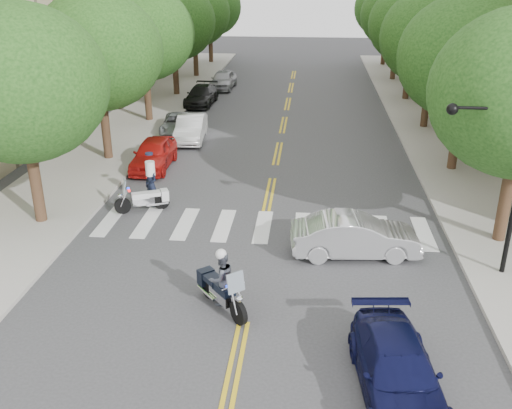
# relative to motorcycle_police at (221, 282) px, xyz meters

# --- Properties ---
(ground) EXTENTS (140.00, 140.00, 0.00)m
(ground) POSITION_rel_motorcycle_police_xyz_m (0.75, -0.68, -0.89)
(ground) COLOR #38383A
(ground) RESTS_ON ground
(sidewalk_left) EXTENTS (5.00, 60.00, 0.15)m
(sidewalk_left) POSITION_rel_motorcycle_police_xyz_m (-8.75, 21.32, -0.82)
(sidewalk_left) COLOR #9E9991
(sidewalk_left) RESTS_ON ground
(sidewalk_right) EXTENTS (5.00, 60.00, 0.15)m
(sidewalk_right) POSITION_rel_motorcycle_police_xyz_m (10.25, 21.32, -0.82)
(sidewalk_right) COLOR #9E9991
(sidewalk_right) RESTS_ON ground
(tree_l_0) EXTENTS (6.40, 6.40, 8.45)m
(tree_l_0) POSITION_rel_motorcycle_police_xyz_m (-8.05, 5.32, 4.66)
(tree_l_0) COLOR #382316
(tree_l_0) RESTS_ON ground
(tree_l_1) EXTENTS (6.40, 6.40, 8.45)m
(tree_l_1) POSITION_rel_motorcycle_police_xyz_m (-8.05, 13.32, 4.66)
(tree_l_1) COLOR #382316
(tree_l_1) RESTS_ON ground
(tree_l_2) EXTENTS (6.40, 6.40, 8.45)m
(tree_l_2) POSITION_rel_motorcycle_police_xyz_m (-8.05, 21.32, 4.66)
(tree_l_2) COLOR #382316
(tree_l_2) RESTS_ON ground
(tree_l_3) EXTENTS (6.40, 6.40, 8.45)m
(tree_l_3) POSITION_rel_motorcycle_police_xyz_m (-8.05, 29.32, 4.66)
(tree_l_3) COLOR #382316
(tree_l_3) RESTS_ON ground
(tree_l_4) EXTENTS (6.40, 6.40, 8.45)m
(tree_l_4) POSITION_rel_motorcycle_police_xyz_m (-8.05, 37.32, 4.66)
(tree_l_4) COLOR #382316
(tree_l_4) RESTS_ON ground
(tree_l_5) EXTENTS (6.40, 6.40, 8.45)m
(tree_l_5) POSITION_rel_motorcycle_police_xyz_m (-8.05, 45.32, 4.66)
(tree_l_5) COLOR #382316
(tree_l_5) RESTS_ON ground
(tree_r_1) EXTENTS (6.40, 6.40, 8.45)m
(tree_r_1) POSITION_rel_motorcycle_police_xyz_m (9.55, 13.32, 4.66)
(tree_r_1) COLOR #382316
(tree_r_1) RESTS_ON ground
(tree_r_2) EXTENTS (6.40, 6.40, 8.45)m
(tree_r_2) POSITION_rel_motorcycle_police_xyz_m (9.55, 21.32, 4.66)
(tree_r_2) COLOR #382316
(tree_r_2) RESTS_ON ground
(tree_r_3) EXTENTS (6.40, 6.40, 8.45)m
(tree_r_3) POSITION_rel_motorcycle_police_xyz_m (9.55, 29.32, 4.66)
(tree_r_3) COLOR #382316
(tree_r_3) RESTS_ON ground
(tree_r_4) EXTENTS (6.40, 6.40, 8.45)m
(tree_r_4) POSITION_rel_motorcycle_police_xyz_m (9.55, 37.32, 4.66)
(tree_r_4) COLOR #382316
(tree_r_4) RESTS_ON ground
(tree_r_5) EXTENTS (6.40, 6.40, 8.45)m
(tree_r_5) POSITION_rel_motorcycle_police_xyz_m (9.55, 45.32, 4.66)
(tree_r_5) COLOR #382316
(tree_r_5) RESTS_ON ground
(traffic_signal_pole) EXTENTS (2.82, 0.42, 6.00)m
(traffic_signal_pole) POSITION_rel_motorcycle_police_xyz_m (8.47, 2.82, 2.83)
(traffic_signal_pole) COLOR black
(traffic_signal_pole) RESTS_ON ground
(motorcycle_police) EXTENTS (1.78, 2.06, 2.01)m
(motorcycle_police) POSITION_rel_motorcycle_police_xyz_m (0.00, 0.00, 0.00)
(motorcycle_police) COLOR black
(motorcycle_police) RESTS_ON ground
(motorcycle_parked) EXTENTS (2.17, 1.19, 1.48)m
(motorcycle_parked) POSITION_rel_motorcycle_police_xyz_m (-4.20, 6.99, -0.38)
(motorcycle_parked) COLOR black
(motorcycle_parked) RESTS_ON ground
(officer_standing) EXTENTS (0.82, 0.80, 1.90)m
(officer_standing) POSITION_rel_motorcycle_police_xyz_m (-4.12, 7.52, 0.06)
(officer_standing) COLOR black
(officer_standing) RESTS_ON ground
(convertible) EXTENTS (4.63, 2.01, 1.48)m
(convertible) POSITION_rel_motorcycle_police_xyz_m (4.17, 3.82, -0.15)
(convertible) COLOR silver
(convertible) RESTS_ON ground
(sedan_blue) EXTENTS (2.28, 4.68, 1.31)m
(sedan_blue) POSITION_rel_motorcycle_police_xyz_m (4.72, -3.22, -0.23)
(sedan_blue) COLOR #0D0F36
(sedan_blue) RESTS_ON ground
(parked_car_a) EXTENTS (1.82, 4.40, 1.49)m
(parked_car_a) POSITION_rel_motorcycle_police_xyz_m (-5.32, 12.32, -0.14)
(parked_car_a) COLOR red
(parked_car_a) RESTS_ON ground
(parked_car_b) EXTENTS (1.87, 4.50, 1.45)m
(parked_car_b) POSITION_rel_motorcycle_police_xyz_m (-4.45, 17.32, -0.17)
(parked_car_b) COLOR silver
(parked_car_b) RESTS_ON ground
(parked_car_c) EXTENTS (2.31, 4.31, 1.15)m
(parked_car_c) POSITION_rel_motorcycle_police_xyz_m (-5.55, 18.82, -0.32)
(parked_car_c) COLOR #93969A
(parked_car_c) RESTS_ON ground
(parked_car_d) EXTENTS (2.04, 4.75, 1.36)m
(parked_car_d) POSITION_rel_motorcycle_police_xyz_m (-5.55, 26.51, -0.21)
(parked_car_d) COLOR black
(parked_car_d) RESTS_ON ground
(parked_car_e) EXTENTS (1.97, 4.48, 1.50)m
(parked_car_e) POSITION_rel_motorcycle_police_xyz_m (-4.81, 32.33, -0.14)
(parked_car_e) COLOR #A3A3A8
(parked_car_e) RESTS_ON ground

